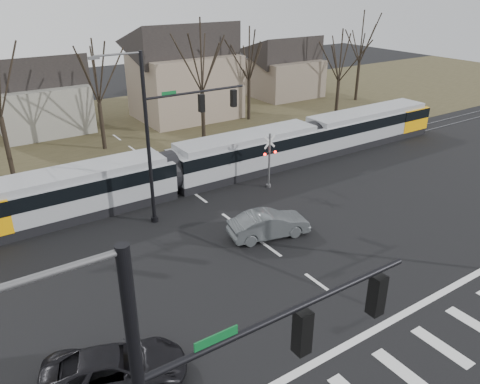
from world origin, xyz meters
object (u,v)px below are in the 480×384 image
tram (246,152)px  sedan (269,224)px  suv (115,369)px  rail_crossing_signal (269,162)px

tram → sedan: size_ratio=8.13×
tram → sedan: 9.97m
suv → rail_crossing_signal: 19.18m
suv → rail_crossing_signal: (15.46, 11.30, 1.16)m
tram → suv: bearing=-137.2°
sedan → rail_crossing_signal: bearing=-24.4°
sedan → suv: 12.55m
suv → rail_crossing_signal: rail_crossing_signal is taller
suv → rail_crossing_signal: bearing=-33.7°
sedan → suv: bearing=129.2°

